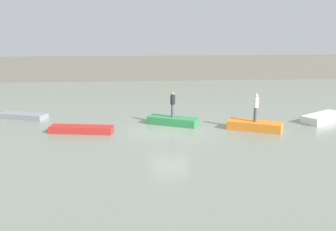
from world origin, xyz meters
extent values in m
plane|color=gray|center=(0.00, 0.00, 0.00)|extent=(120.00, 120.00, 0.00)
cube|color=#666056|center=(0.00, 24.44, 1.47)|extent=(80.00, 1.20, 2.93)
cube|color=gray|center=(-10.17, 4.37, 0.19)|extent=(3.73, 2.33, 0.37)
cube|color=red|center=(-5.47, 0.00, 0.21)|extent=(3.99, 1.64, 0.43)
cube|color=#2D7F47|center=(0.35, 1.56, 0.26)|extent=(3.47, 2.48, 0.52)
cube|color=orange|center=(5.41, -0.26, 0.27)|extent=(3.56, 2.66, 0.55)
cube|color=white|center=(10.85, 1.70, 0.26)|extent=(3.70, 3.09, 0.51)
cylinder|color=#4C4C56|center=(5.41, -0.26, 1.00)|extent=(0.22, 0.22, 0.90)
cylinder|color=white|center=(5.41, -0.26, 1.77)|extent=(0.32, 0.32, 0.66)
sphere|color=beige|center=(5.41, -0.26, 2.22)|extent=(0.24, 0.24, 0.24)
cylinder|color=#4C4C56|center=(0.35, 1.56, 0.97)|extent=(0.22, 0.22, 0.89)
cylinder|color=black|center=(0.35, 1.56, 1.71)|extent=(0.32, 0.32, 0.59)
sphere|color=#936B4C|center=(0.35, 1.56, 2.12)|extent=(0.22, 0.22, 0.22)
camera|label=1|loc=(-2.23, -24.41, 6.42)|focal=42.95mm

